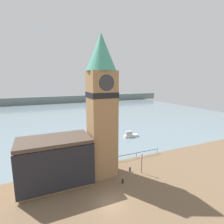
# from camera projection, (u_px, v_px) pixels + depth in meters

# --- Properties ---
(ground_plane) EXTENTS (160.00, 160.00, 0.00)m
(ground_plane) POSITION_uv_depth(u_px,v_px,m) (111.00, 205.00, 23.58)
(ground_plane) COLOR brown
(water) EXTENTS (160.00, 120.00, 0.00)m
(water) POSITION_uv_depth(u_px,v_px,m) (55.00, 113.00, 87.85)
(water) COLOR gray
(water) RESTS_ON ground_plane
(far_shoreline) EXTENTS (180.00, 3.00, 5.00)m
(far_shoreline) POSITION_uv_depth(u_px,v_px,m) (49.00, 100.00, 123.40)
(far_shoreline) COLOR slate
(far_shoreline) RESTS_ON water
(pier_railing) EXTENTS (11.69, 0.08, 1.09)m
(pier_railing) POSITION_uv_depth(u_px,v_px,m) (136.00, 153.00, 37.71)
(pier_railing) COLOR #232328
(pier_railing) RESTS_ON ground_plane
(clock_tower) EXTENTS (4.92, 4.92, 23.97)m
(clock_tower) POSITION_uv_depth(u_px,v_px,m) (102.00, 103.00, 29.31)
(clock_tower) COLOR #9E754C
(clock_tower) RESTS_ON ground_plane
(pier_building) EXTENTS (11.16, 6.30, 7.63)m
(pier_building) POSITION_uv_depth(u_px,v_px,m) (55.00, 162.00, 27.68)
(pier_building) COLOR #A88451
(pier_building) RESTS_ON ground_plane
(boat_near) EXTENTS (4.73, 3.49, 1.27)m
(boat_near) POSITION_uv_depth(u_px,v_px,m) (100.00, 141.00, 46.84)
(boat_near) COLOR #333856
(boat_near) RESTS_ON water
(boat_far) EXTENTS (4.31, 1.70, 1.79)m
(boat_far) POSITION_uv_depth(u_px,v_px,m) (130.00, 135.00, 51.47)
(boat_far) COLOR silver
(boat_far) RESTS_ON water
(mooring_bollard_near) EXTENTS (0.34, 0.34, 0.75)m
(mooring_bollard_near) POSITION_uv_depth(u_px,v_px,m) (123.00, 181.00, 28.44)
(mooring_bollard_near) COLOR black
(mooring_bollard_near) RESTS_ON ground_plane
(mooring_bollard_far) EXTENTS (0.32, 0.32, 0.84)m
(mooring_bollard_far) POSITION_uv_depth(u_px,v_px,m) (130.00, 169.00, 32.11)
(mooring_bollard_far) COLOR black
(mooring_bollard_far) RESTS_ON ground_plane
(lamp_post) EXTENTS (0.32, 0.32, 3.92)m
(lamp_post) POSITION_uv_depth(u_px,v_px,m) (142.00, 159.00, 31.07)
(lamp_post) COLOR black
(lamp_post) RESTS_ON ground_plane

